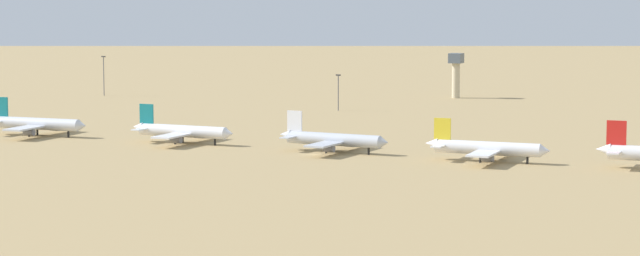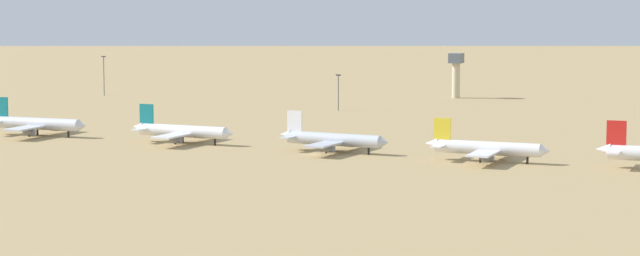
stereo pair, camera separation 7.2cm
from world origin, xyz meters
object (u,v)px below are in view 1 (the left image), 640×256
Objects in this scene: light_pole_east at (338,89)px; parked_jet_yellow_5 at (486,148)px; parked_jet_white_4 at (333,139)px; light_pole_west at (104,73)px; parked_jet_teal_2 at (36,124)px; control_tower at (456,71)px; parked_jet_teal_3 at (182,131)px.

parked_jet_yellow_5 is at bearing -50.69° from light_pole_east.
parked_jet_white_4 is 1.98× the size of light_pole_west.
light_pole_west reaches higher than parked_jet_teal_2.
control_tower is (70.04, 181.86, 7.25)m from parked_jet_teal_2.
light_pole_west is 117.39m from light_pole_east.
light_pole_west is at bearing 144.92° from parked_jet_yellow_5.
parked_jet_teal_2 is 195.01m from control_tower.
light_pole_east is at bearing -9.76° from light_pole_west.
light_pole_east is (-47.17, 109.33, 4.23)m from parked_jet_white_4.
parked_jet_teal_3 is 1.99× the size of light_pole_west.
light_pole_east reaches higher than parked_jet_white_4.
parked_jet_teal_3 is 1.01× the size of parked_jet_yellow_5.
parked_jet_yellow_5 is 1.79× the size of control_tower.
light_pole_west is at bearing 170.24° from light_pole_east.
control_tower reaches higher than parked_jet_teal_3.
control_tower is at bearing 65.11° from parked_jet_teal_2.
parked_jet_yellow_5 is 2.47× the size of light_pole_east.
control_tower is at bearing 73.32° from light_pole_east.
parked_jet_teal_2 is at bearing -113.69° from light_pole_east.
light_pole_west is (-162.85, 129.22, 5.93)m from parked_jet_white_4.
parked_jet_teal_2 is 96.21m from parked_jet_white_4.
parked_jet_teal_2 is 49.31m from parked_jet_teal_3.
light_pole_west reaches higher than parked_jet_yellow_5.
control_tower is (-69.06, 180.20, 7.45)m from parked_jet_yellow_5.
parked_jet_white_4 is 2.47× the size of light_pole_east.
parked_jet_teal_3 is 173.78m from light_pole_west.
parked_jet_teal_2 is at bearing 177.86° from parked_jet_yellow_5.
control_tower is at bearing 20.19° from light_pole_west.
parked_jet_teal_2 is at bearing -176.46° from parked_jet_white_4.
light_pole_east is at bearing 62.48° from parked_jet_teal_2.
parked_jet_teal_3 is 46.92m from parked_jet_white_4.
parked_jet_teal_3 reaches higher than parked_jet_white_4.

